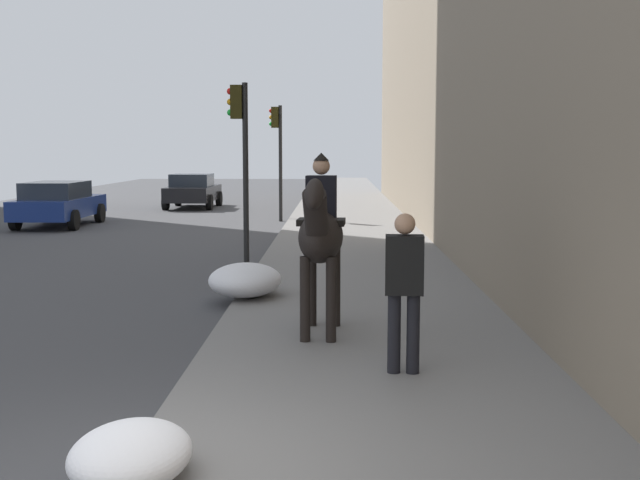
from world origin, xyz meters
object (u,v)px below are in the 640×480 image
at_px(mounted_horse_near, 320,234).
at_px(traffic_light_far_curb, 278,144).
at_px(car_far_lane, 193,190).
at_px(pedestrian_greeting, 404,282).
at_px(car_near_lane, 58,203).
at_px(traffic_light_near_curb, 241,144).

bearing_deg(mounted_horse_near, traffic_light_far_curb, -170.61).
bearing_deg(car_far_lane, pedestrian_greeting, -164.38).
distance_m(car_far_lane, traffic_light_far_curb, 7.59).
xyz_separation_m(pedestrian_greeting, car_far_lane, (25.12, 6.73, -0.36)).
relative_size(car_near_lane, traffic_light_near_curb, 1.12).
xyz_separation_m(mounted_horse_near, car_far_lane, (23.39, 5.82, -0.68)).
distance_m(pedestrian_greeting, traffic_light_far_curb, 19.22).
distance_m(mounted_horse_near, traffic_light_near_curb, 7.25).
bearing_deg(pedestrian_greeting, traffic_light_far_curb, 11.76).
relative_size(pedestrian_greeting, traffic_light_far_curb, 0.43).
bearing_deg(car_near_lane, traffic_light_near_curb, -140.61).
bearing_deg(car_near_lane, traffic_light_far_curb, -74.48).
bearing_deg(pedestrian_greeting, traffic_light_near_curb, 21.14).
distance_m(mounted_horse_near, car_far_lane, 24.11).
height_order(car_far_lane, traffic_light_near_curb, traffic_light_near_curb).
relative_size(car_near_lane, traffic_light_far_curb, 1.10).
relative_size(mounted_horse_near, car_near_lane, 0.53).
xyz_separation_m(car_far_lane, traffic_light_far_curb, (-6.15, -4.03, 1.90)).
height_order(car_far_lane, traffic_light_far_curb, traffic_light_far_curb).
bearing_deg(mounted_horse_near, car_near_lane, -146.97).
relative_size(pedestrian_greeting, traffic_light_near_curb, 0.44).
bearing_deg(traffic_light_far_curb, mounted_horse_near, -174.08).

